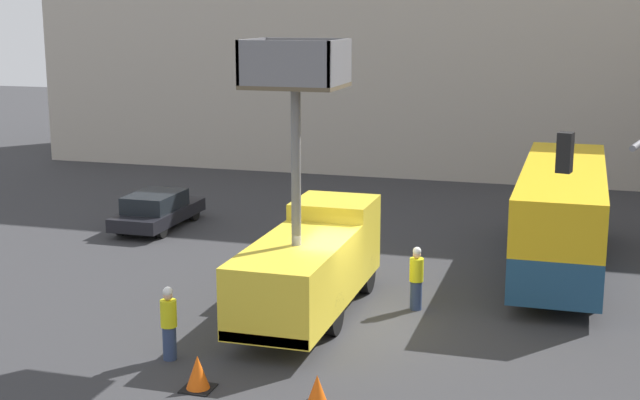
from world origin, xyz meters
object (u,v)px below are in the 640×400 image
Objects in this scene: traffic_cone_near_truck at (198,373)px; traffic_cone_far_side at (317,393)px; road_worker_directing at (416,279)px; parked_car_curbside at (157,210)px; city_bus at (562,211)px; utility_truck at (311,257)px; road_worker_near_truck at (169,324)px.

traffic_cone_near_truck reaches higher than traffic_cone_far_side.
road_worker_directing reaches higher than parked_car_curbside.
road_worker_directing is 2.40× the size of traffic_cone_far_side.
traffic_cone_near_truck is (-7.13, -11.38, -1.55)m from city_bus.
parked_car_curbside is (-8.31, 7.60, -0.91)m from utility_truck.
utility_truck is at bearing 108.45° from traffic_cone_far_side.
parked_car_curbside is (-7.37, 12.79, 0.34)m from traffic_cone_near_truck.
city_bus is 5.96× the size of road_worker_near_truck.
parked_car_curbside is (-6.06, 11.44, -0.18)m from road_worker_near_truck.
city_bus is at bearing 57.92° from traffic_cone_near_truck.
road_worker_near_truck is 1.96m from traffic_cone_near_truck.
city_bus is 13.15m from road_worker_near_truck.
utility_truck is 5.80m from traffic_cone_far_side.
road_worker_near_truck is (-8.45, -10.03, -1.03)m from city_bus.
road_worker_near_truck is at bearing -120.34° from utility_truck.
utility_truck is 4.14× the size of road_worker_near_truck.
road_worker_near_truck is at bearing -62.09° from parked_car_curbside.
city_bus is 6.18m from road_worker_directing.
utility_truck is at bearing -42.43° from parked_car_curbside.
city_bus is at bearing -113.76° from road_worker_near_truck.
traffic_cone_near_truck is at bearing -100.19° from utility_truck.
utility_truck reaches higher than road_worker_directing.
utility_truck is 5.42m from traffic_cone_near_truck.
utility_truck is 0.69× the size of city_bus.
city_bus reaches higher than road_worker_directing.
traffic_cone_near_truck is 0.17× the size of parked_car_curbside.
traffic_cone_far_side is at bearing -3.75° from traffic_cone_near_truck.
traffic_cone_near_truck is 1.04× the size of traffic_cone_far_side.
road_worker_near_truck reaches higher than traffic_cone_near_truck.
traffic_cone_near_truck is at bearing -60.04° from parked_car_curbside.
parked_car_curbside is at bearing -48.90° from road_worker_directing.
road_worker_directing is at bearing -117.11° from road_worker_near_truck.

